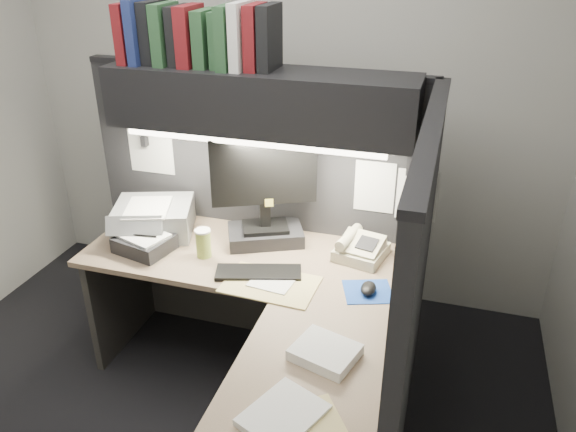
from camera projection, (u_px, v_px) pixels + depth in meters
The scene contains 21 objects.
floor at pixel (193, 431), 2.81m from camera, with size 3.50×3.50×0.00m, color black.
wall_back at pixel (281, 93), 3.49m from camera, with size 3.50×0.04×2.70m, color beige.
partition_back at pixel (257, 211), 3.24m from camera, with size 1.90×0.06×1.60m, color black.
partition_right at pixel (410, 314), 2.35m from camera, with size 0.06×1.50×1.60m, color black.
desk at pixel (272, 382), 2.50m from camera, with size 1.70×1.53×0.73m.
overhead_shelf at pixel (260, 101), 2.75m from camera, with size 1.55×0.34×0.30m, color black.
task_light_tube at pixel (251, 143), 2.71m from camera, with size 0.04×0.04×1.32m, color white.
monitor at pixel (265, 202), 2.96m from camera, with size 0.52×0.39×0.59m.
keyboard at pixel (259, 273), 2.76m from camera, with size 0.42×0.14×0.02m, color black.
mousepad at pixel (368, 292), 2.62m from camera, with size 0.22×0.20×0.00m, color #1C429C.
mouse at pixel (368, 288), 2.61m from camera, with size 0.07×0.11×0.04m, color black.
telephone at pixel (361, 249), 2.89m from camera, with size 0.23×0.25×0.10m, color beige.
coffee_cup at pixel (204, 244), 2.89m from camera, with size 0.08×0.08×0.14m, color #C0D354.
printer at pixel (154, 218), 3.13m from camera, with size 0.42×0.35×0.17m, color gray.
notebook_stack at pixel (145, 243), 2.96m from camera, with size 0.27×0.23×0.08m, color black.
open_folder at pixel (270, 284), 2.67m from camera, with size 0.44×0.29×0.01m, color tan.
paper_stack_a at pixel (325, 352), 2.21m from camera, with size 0.24×0.20×0.05m, color white.
paper_stack_b at pixel (283, 415), 1.93m from camera, with size 0.22×0.27×0.03m, color white.
manila_stack at pixel (313, 430), 1.88m from camera, with size 0.21×0.27×0.02m, color tan.
binder_row at pixel (197, 35), 2.70m from camera, with size 0.78×0.26×0.31m.
pinned_papers at pixel (306, 206), 2.71m from camera, with size 1.76×1.31×0.51m.
Camera 1 is at (1.05, -1.81, 2.22)m, focal length 35.00 mm.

